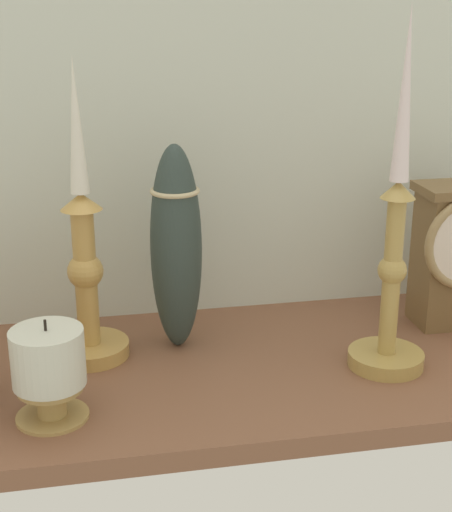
{
  "coord_description": "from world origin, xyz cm",
  "views": [
    {
      "loc": [
        -18.87,
        -83.99,
        43.41
      ],
      "look_at": [
        -2.3,
        0.0,
        14.0
      ],
      "focal_mm": 54.23,
      "sensor_mm": 36.0,
      "label": 1
    }
  ],
  "objects_px": {
    "candlestick_tall_center": "(393,264)",
    "tall_ceramic_vase": "(176,247)",
    "candlestick_tall_left": "(85,271)",
    "pillar_candle_front": "(49,368)"
  },
  "relations": [
    {
      "from": "candlestick_tall_left",
      "to": "pillar_candle_front",
      "type": "relative_size",
      "value": 3.22
    },
    {
      "from": "candlestick_tall_center",
      "to": "candlestick_tall_left",
      "type": "bearing_deg",
      "value": 164.56
    },
    {
      "from": "candlestick_tall_left",
      "to": "tall_ceramic_vase",
      "type": "distance_m",
      "value": 0.11
    },
    {
      "from": "candlestick_tall_center",
      "to": "tall_ceramic_vase",
      "type": "height_order",
      "value": "candlestick_tall_center"
    },
    {
      "from": "candlestick_tall_center",
      "to": "pillar_candle_front",
      "type": "height_order",
      "value": "candlestick_tall_center"
    },
    {
      "from": "candlestick_tall_center",
      "to": "tall_ceramic_vase",
      "type": "relative_size",
      "value": 1.61
    },
    {
      "from": "candlestick_tall_left",
      "to": "candlestick_tall_center",
      "type": "distance_m",
      "value": 0.37
    },
    {
      "from": "pillar_candle_front",
      "to": "candlestick_tall_center",
      "type": "bearing_deg",
      "value": 6.66
    },
    {
      "from": "candlestick_tall_center",
      "to": "pillar_candle_front",
      "type": "relative_size",
      "value": 3.71
    },
    {
      "from": "candlestick_tall_left",
      "to": "candlestick_tall_center",
      "type": "xyz_separation_m",
      "value": [
        0.35,
        -0.1,
        0.02
      ]
    }
  ]
}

